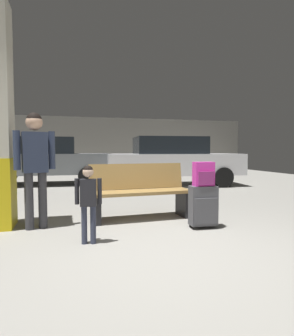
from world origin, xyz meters
name	(u,v)px	position (x,y,z in m)	size (l,w,h in m)	color
ground_plane	(110,200)	(0.00, 4.00, -0.05)	(18.00, 18.00, 0.10)	gray
garage_back_wall	(84,144)	(0.00, 12.86, 1.40)	(18.00, 0.12, 2.80)	slate
bench	(140,191)	(0.16, 1.76, 0.44)	(1.63, 0.61, 0.89)	#9E7A42
suitcase	(203,206)	(0.88, 0.94, 0.32)	(0.39, 0.25, 0.60)	#4C4C51
backpack_bright	(204,174)	(0.88, 0.94, 0.77)	(0.29, 0.20, 0.34)	#D833A5
child	(88,196)	(-0.75, 0.67, 0.57)	(0.31, 0.21, 0.93)	#33384C
adult	(35,158)	(-1.41, 1.55, 1.01)	(0.54, 0.27, 1.63)	#38383D
parked_car_far	(44,159)	(-1.62, 7.20, 0.81)	(4.17, 1.94, 1.51)	slate
parked_car_near	(172,160)	(2.26, 5.89, 0.81)	(4.25, 2.12, 1.51)	silver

